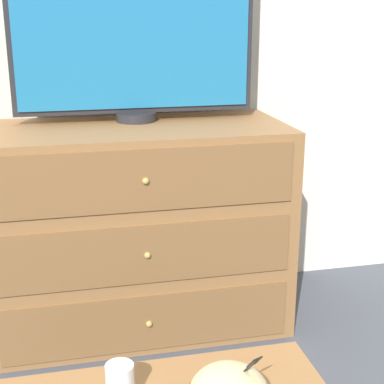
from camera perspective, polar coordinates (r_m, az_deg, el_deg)
name	(u,v)px	position (r m, az deg, el deg)	size (l,w,h in m)	color
ground_plane	(119,290)	(2.79, -7.11, -9.41)	(12.00, 12.00, 0.00)	#474C56
dresser	(137,229)	(2.35, -5.33, -3.55)	(1.16, 0.55, 0.82)	olive
tv	(133,28)	(2.31, -5.70, 15.55)	(0.93, 0.16, 0.69)	#232328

